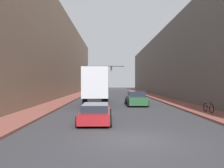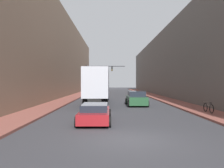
{
  "view_description": "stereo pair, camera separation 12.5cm",
  "coord_description": "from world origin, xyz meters",
  "views": [
    {
      "loc": [
        -0.99,
        -9.8,
        2.6
      ],
      "look_at": [
        -0.69,
        11.17,
        2.44
      ],
      "focal_mm": 35.0,
      "sensor_mm": 36.0,
      "label": 1
    },
    {
      "loc": [
        -0.87,
        -9.8,
        2.6
      ],
      "look_at": [
        -0.69,
        11.17,
        2.44
      ],
      "focal_mm": 35.0,
      "sensor_mm": 36.0,
      "label": 2
    }
  ],
  "objects": [
    {
      "name": "ground_plane",
      "position": [
        0.0,
        0.0,
        0.0
      ],
      "size": [
        200.0,
        200.0,
        0.0
      ],
      "primitive_type": "plane",
      "color": "#38383D"
    },
    {
      "name": "semi_truck",
      "position": [
        -2.29,
        16.9,
        2.31
      ],
      "size": [
        2.5,
        13.8,
        4.08
      ],
      "color": "#B2B7C1",
      "rests_on": "ground"
    },
    {
      "name": "sidewalk_left",
      "position": [
        -7.22,
        30.0,
        0.07
      ],
      "size": [
        2.75,
        80.0,
        0.15
      ],
      "color": "brown",
      "rests_on": "ground"
    },
    {
      "name": "building_right",
      "position": [
        11.59,
        30.0,
        6.06
      ],
      "size": [
        6.0,
        80.0,
        12.12
      ],
      "color": "#66605B",
      "rests_on": "ground"
    },
    {
      "name": "parked_bicycle",
      "position": [
        7.12,
        7.81,
        0.53
      ],
      "size": [
        0.44,
        1.82,
        0.86
      ],
      "color": "black",
      "rests_on": "sidewalk_right"
    },
    {
      "name": "sedan_car",
      "position": [
        -1.85,
        4.42,
        0.6
      ],
      "size": [
        2.09,
        4.66,
        1.21
      ],
      "color": "maroon",
      "rests_on": "ground"
    },
    {
      "name": "suv_car",
      "position": [
        2.07,
        14.62,
        0.78
      ],
      "size": [
        2.23,
        4.63,
        1.62
      ],
      "color": "#234C2D",
      "rests_on": "ground"
    },
    {
      "name": "traffic_signal_gantry",
      "position": [
        -3.71,
        33.88,
        4.32
      ],
      "size": [
        7.9,
        0.35,
        6.12
      ],
      "color": "black",
      "rests_on": "ground"
    },
    {
      "name": "building_left",
      "position": [
        -11.59,
        30.0,
        7.55
      ],
      "size": [
        6.0,
        80.0,
        15.1
      ],
      "color": "#846B56",
      "rests_on": "ground"
    },
    {
      "name": "sidewalk_right",
      "position": [
        7.22,
        30.0,
        0.07
      ],
      "size": [
        2.75,
        80.0,
        0.15
      ],
      "color": "brown",
      "rests_on": "ground"
    }
  ]
}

